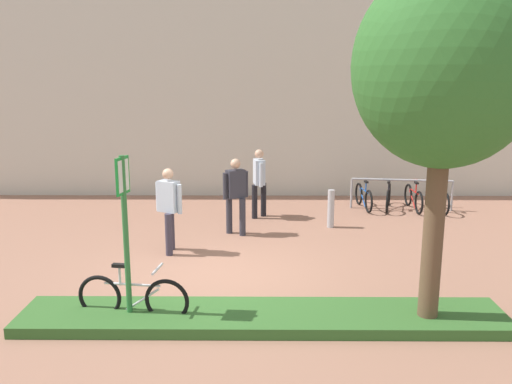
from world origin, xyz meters
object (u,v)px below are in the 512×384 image
object	(u,v)px
person_shirt_blue	(169,205)
person_casual_tan	(259,179)
parking_sign_post	(125,216)
bike_at_sign	(133,298)
tree_sidewalk	(445,69)
bike_rack_cluster	(401,197)
person_suited_dark	(236,192)
bollard_steel	(331,209)

from	to	relation	value
person_shirt_blue	person_casual_tan	bearing A→B (deg)	56.99
parking_sign_post	bike_at_sign	distance (m)	1.25
tree_sidewalk	person_casual_tan	bearing A→B (deg)	112.05
bike_rack_cluster	parking_sign_post	bearing A→B (deg)	-129.97
bike_at_sign	bike_rack_cluster	xyz separation A→B (m)	(5.58, 6.64, -0.00)
bike_rack_cluster	person_suited_dark	size ratio (longest dim) A/B	1.54
parking_sign_post	person_suited_dark	xyz separation A→B (m)	(1.34, 4.40, -0.61)
person_casual_tan	person_suited_dark	bearing A→B (deg)	-109.15
tree_sidewalk	person_suited_dark	distance (m)	5.95
bike_at_sign	tree_sidewalk	bearing A→B (deg)	-1.96
bike_at_sign	bike_rack_cluster	size ratio (longest dim) A/B	0.63
bike_at_sign	person_shirt_blue	world-z (taller)	person_shirt_blue
bollard_steel	person_shirt_blue	size ratio (longest dim) A/B	0.52
parking_sign_post	bike_rack_cluster	size ratio (longest dim) A/B	0.92
bike_at_sign	person_suited_dark	xyz separation A→B (m)	(1.30, 4.33, 0.63)
tree_sidewalk	bike_rack_cluster	size ratio (longest dim) A/B	1.87
parking_sign_post	person_suited_dark	bearing A→B (deg)	73.05
bike_rack_cluster	person_casual_tan	bearing A→B (deg)	-167.63
parking_sign_post	person_casual_tan	bearing A→B (deg)	72.49
bike_at_sign	bollard_steel	size ratio (longest dim) A/B	1.86
person_suited_dark	person_shirt_blue	distance (m)	1.79
tree_sidewalk	person_shirt_blue	world-z (taller)	tree_sidewalk
bike_at_sign	person_suited_dark	size ratio (longest dim) A/B	0.97
person_casual_tan	person_suited_dark	xyz separation A→B (m)	(-0.52, -1.49, 0.00)
bike_rack_cluster	person_shirt_blue	xyz separation A→B (m)	(-5.55, -3.57, 0.64)
bike_at_sign	person_casual_tan	world-z (taller)	person_casual_tan
bike_at_sign	person_shirt_blue	size ratio (longest dim) A/B	0.97
parking_sign_post	person_shirt_blue	size ratio (longest dim) A/B	1.42
bike_rack_cluster	person_suited_dark	bearing A→B (deg)	-151.63
person_casual_tan	tree_sidewalk	bearing A→B (deg)	-67.95
bike_rack_cluster	person_suited_dark	xyz separation A→B (m)	(-4.28, -2.31, 0.64)
bollard_steel	tree_sidewalk	bearing A→B (deg)	-81.77
parking_sign_post	bollard_steel	distance (m)	6.22
tree_sidewalk	person_shirt_blue	xyz separation A→B (m)	(-4.20, 3.21, -2.61)
tree_sidewalk	parking_sign_post	xyz separation A→B (m)	(-4.27, 0.08, -1.99)
tree_sidewalk	bollard_steel	distance (m)	6.00
tree_sidewalk	person_shirt_blue	size ratio (longest dim) A/B	2.88
person_suited_dark	person_casual_tan	bearing A→B (deg)	70.85
bollard_steel	bike_rack_cluster	bearing A→B (deg)	39.69
tree_sidewalk	bike_at_sign	distance (m)	5.33
tree_sidewalk	person_casual_tan	world-z (taller)	tree_sidewalk
bike_at_sign	person_casual_tan	size ratio (longest dim) A/B	0.97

